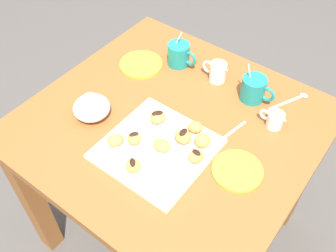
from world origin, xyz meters
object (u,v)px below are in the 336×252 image
object	(u,v)px
beignet_3	(203,140)
beignet_7	(133,166)
pastry_plate_square	(157,149)
saucer_lime_left	(141,64)
beignet_6	(183,137)
beignet_0	(195,128)
saucer_lime_right	(237,171)
coffee_mug_teal_right	(254,88)
ice_cream_bowl	(91,107)
beignet_5	(196,156)
dining_table	(171,148)
beignet_4	(134,138)
chocolate_sauce_pitcher	(275,119)
beignet_1	(162,145)
beignet_8	(157,117)
cream_pitcher_white	(217,71)
beignet_2	(115,140)
coffee_mug_teal_left	(179,54)

from	to	relation	value
beignet_3	beignet_7	world-z (taller)	beignet_3
pastry_plate_square	beignet_3	xyz separation A→B (m)	(0.10, 0.09, 0.03)
saucer_lime_left	beignet_6	bearing A→B (deg)	-31.91
beignet_0	saucer_lime_right	bearing A→B (deg)	-12.96
saucer_lime_left	coffee_mug_teal_right	bearing A→B (deg)	12.46
ice_cream_bowl	beignet_7	bearing A→B (deg)	-20.21
beignet_5	coffee_mug_teal_right	bearing A→B (deg)	90.32
pastry_plate_square	saucer_lime_left	distance (m)	0.41
dining_table	saucer_lime_left	world-z (taller)	saucer_lime_left
pastry_plate_square	ice_cream_bowl	distance (m)	0.26
saucer_lime_right	beignet_5	distance (m)	0.13
beignet_5	beignet_7	bearing A→B (deg)	-132.86
beignet_4	coffee_mug_teal_right	bearing A→B (deg)	65.27
saucer_lime_left	beignet_4	world-z (taller)	beignet_4
beignet_0	beignet_3	world-z (taller)	same
beignet_7	saucer_lime_left	bearing A→B (deg)	127.26
saucer_lime_left	saucer_lime_right	bearing A→B (deg)	-20.94
beignet_7	beignet_4	bearing A→B (deg)	128.28
chocolate_sauce_pitcher	beignet_1	distance (m)	0.38
beignet_6	beignet_4	bearing A→B (deg)	-140.69
pastry_plate_square	saucer_lime_left	bearing A→B (deg)	136.55
pastry_plate_square	beignet_8	size ratio (longest dim) A/B	5.75
beignet_0	beignet_6	xyz separation A→B (m)	(-0.01, -0.05, 0.00)
beignet_0	beignet_7	xyz separation A→B (m)	(-0.06, -0.23, -0.00)
saucer_lime_right	beignet_7	bearing A→B (deg)	-142.30
saucer_lime_left	cream_pitcher_white	bearing A→B (deg)	20.88
saucer_lime_right	beignet_2	bearing A→B (deg)	-157.23
beignet_6	beignet_2	bearing A→B (deg)	-139.93
coffee_mug_teal_left	coffee_mug_teal_right	xyz separation A→B (m)	(0.31, 0.00, -0.00)
chocolate_sauce_pitcher	beignet_0	size ratio (longest dim) A/B	1.90
beignet_5	beignet_3	bearing A→B (deg)	106.39
dining_table	beignet_1	xyz separation A→B (m)	(0.05, -0.12, 0.17)
coffee_mug_teal_right	pastry_plate_square	bearing A→B (deg)	-107.60
dining_table	coffee_mug_teal_right	xyz separation A→B (m)	(0.16, 0.25, 0.19)
beignet_0	beignet_8	xyz separation A→B (m)	(-0.12, -0.03, -0.00)
beignet_2	beignet_6	distance (m)	0.21
saucer_lime_left	beignet_8	bearing A→B (deg)	-40.09
dining_table	beignet_4	xyz separation A→B (m)	(-0.03, -0.15, 0.18)
coffee_mug_teal_right	beignet_3	distance (m)	0.29
saucer_lime_left	saucer_lime_right	distance (m)	0.57
ice_cream_bowl	beignet_4	world-z (taller)	ice_cream_bowl
coffee_mug_teal_left	beignet_2	world-z (taller)	coffee_mug_teal_left
chocolate_sauce_pitcher	beignet_4	distance (m)	0.45
saucer_lime_left	beignet_7	xyz separation A→B (m)	(0.30, -0.39, 0.03)
cream_pitcher_white	saucer_lime_right	size ratio (longest dim) A/B	0.70
beignet_4	beignet_6	size ratio (longest dim) A/B	0.82
beignet_6	beignet_7	distance (m)	0.18
beignet_0	beignet_3	xyz separation A→B (m)	(0.05, -0.03, -0.00)
ice_cream_bowl	beignet_3	bearing A→B (deg)	15.66
pastry_plate_square	coffee_mug_teal_left	bearing A→B (deg)	116.89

